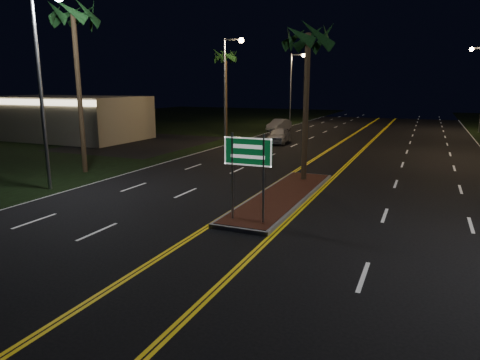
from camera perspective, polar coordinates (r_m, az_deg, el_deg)
The scene contains 13 objects.
ground at distance 13.33m, azimuth -3.66°, elevation -9.44°, with size 120.00×120.00×0.00m, color black.
grass_left at distance 50.93m, azimuth -21.28°, elevation 6.02°, with size 40.00×110.00×0.01m, color black.
median_island at distance 19.49m, azimuth 5.75°, elevation -2.12°, with size 2.25×10.25×0.17m.
highway_sign at distance 15.13m, azimuth 1.04°, elevation 2.70°, with size 1.80×0.08×3.20m.
commercial_building at distance 44.42m, azimuth -22.31°, elevation 7.71°, with size 15.00×8.12×4.00m.
streetlight_left_near at distance 22.16m, azimuth -24.59°, elevation 13.15°, with size 1.91×0.44×9.00m.
streetlight_left_mid at distance 38.61m, azimuth -1.53°, elevation 13.48°, with size 1.91×0.44×9.00m.
streetlight_left_far at distance 57.36m, azimuth 7.17°, elevation 13.05°, with size 1.91×0.44×9.00m.
palm_median at distance 22.35m, azimuth 9.07°, elevation 18.24°, with size 2.40×2.40×8.30m.
palm_left_near at distance 26.56m, azimuth -21.37°, elevation 19.69°, with size 2.40×2.40×9.80m.
palm_left_far at distance 43.24m, azimuth -1.95°, elevation 16.13°, with size 2.40×2.40×8.80m.
car_near at distance 38.03m, azimuth 5.20°, elevation 6.10°, with size 2.04×4.75×1.58m, color #B5B4BB.
car_far at distance 48.59m, azimuth 5.24°, elevation 7.44°, with size 1.97×4.59×1.53m, color silver.
Camera 1 is at (5.69, -10.99, 4.97)m, focal length 32.00 mm.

